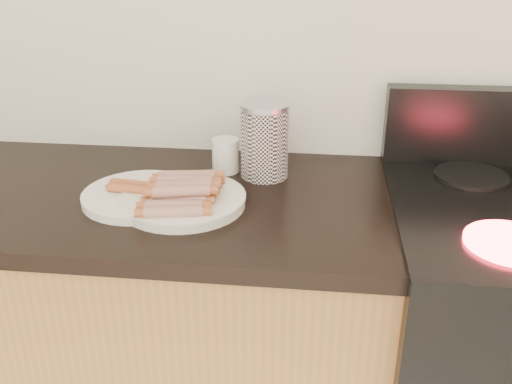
# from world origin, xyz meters

# --- Properties ---
(wall_back) EXTENTS (4.00, 0.04, 2.60)m
(wall_back) POSITION_xyz_m (0.00, 2.00, 1.30)
(wall_back) COLOR silver
(wall_back) RESTS_ON ground
(burner_near_left) EXTENTS (0.18, 0.18, 0.01)m
(burner_near_left) POSITION_xyz_m (0.61, 1.51, 0.92)
(burner_near_left) COLOR #FF1E2D
(burner_near_left) RESTS_ON stove
(burner_far_left) EXTENTS (0.18, 0.18, 0.01)m
(burner_far_left) POSITION_xyz_m (0.61, 1.84, 0.92)
(burner_far_left) COLOR black
(burner_far_left) RESTS_ON stove
(main_plate) EXTENTS (0.28, 0.28, 0.02)m
(main_plate) POSITION_xyz_m (-0.07, 1.63, 0.91)
(main_plate) COLOR white
(main_plate) RESTS_ON counter_slab
(side_plate) EXTENTS (0.32, 0.32, 0.02)m
(side_plate) POSITION_xyz_m (-0.18, 1.65, 0.91)
(side_plate) COLOR white
(side_plate) RESTS_ON counter_slab
(hotdog_pile) EXTENTS (0.13, 0.24, 0.05)m
(hotdog_pile) POSITION_xyz_m (-0.07, 1.63, 0.94)
(hotdog_pile) COLOR #A33F35
(hotdog_pile) RESTS_ON main_plate
(plain_sausages) EXTENTS (0.14, 0.07, 0.02)m
(plain_sausages) POSITION_xyz_m (-0.18, 1.65, 0.93)
(plain_sausages) COLOR #AD7649
(plain_sausages) RESTS_ON side_plate
(canister) EXTENTS (0.12, 0.12, 0.19)m
(canister) POSITION_xyz_m (0.09, 1.83, 1.00)
(canister) COLOR white
(canister) RESTS_ON counter_slab
(mug) EXTENTS (0.07, 0.07, 0.09)m
(mug) POSITION_xyz_m (-0.01, 1.84, 0.94)
(mug) COLOR white
(mug) RESTS_ON counter_slab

